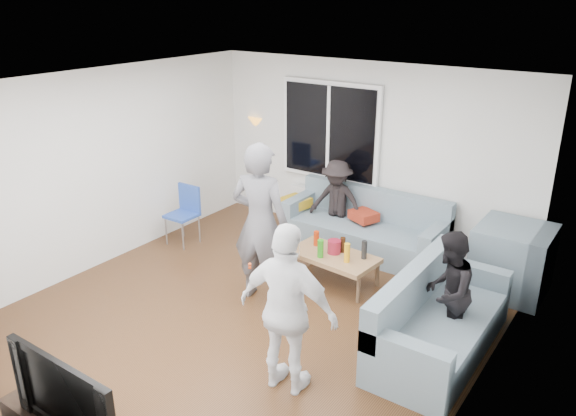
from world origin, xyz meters
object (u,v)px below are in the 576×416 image
Objects in this scene: player_right at (288,310)px; spectator_right at (448,292)px; coffee_table at (333,268)px; floor_lamp at (259,163)px; spectator_back at (336,202)px; sofa_right_section at (442,315)px; side_chair at (182,216)px; player_left at (260,223)px; sofa_back_section at (364,223)px; television at (76,391)px.

spectator_right is at bearing -128.62° from player_right.
coffee_table is 0.86× the size of spectator_right.
spectator_back is at bearing -16.00° from floor_lamp.
spectator_right is 1.02× the size of spectator_back.
sofa_right_section is 1.77m from coffee_table.
side_chair reaches higher than coffee_table.
player_right is at bearing 145.07° from sofa_right_section.
spectator_right is (0.00, 0.10, 0.22)m from sofa_right_section.
player_left is 1.71m from player_right.
sofa_right_section is at bearing -6.06° from side_chair.
sofa_right_section is 4.09m from side_chair.
sofa_back_section is at bearing -80.41° from player_right.
sofa_right_section is 1.76× the size of television.
spectator_back is 4.84m from television.
coffee_table is 3.74m from television.
coffee_table is (0.14, -1.07, -0.22)m from sofa_back_section.
player_right reaches higher than coffee_table.
coffee_table is at bearing -67.62° from spectator_back.
player_left is (-0.39, -1.87, 0.54)m from sofa_back_section.
spectator_back is at bearing -98.63° from player_left.
player_right is 1.31× the size of spectator_back.
coffee_table is (-1.64, 0.63, -0.22)m from sofa_right_section.
coffee_table is at bearing 90.10° from television.
sofa_back_section is 2.38m from floor_lamp.
sofa_back_section is at bearing 91.75° from television.
player_right is (1.22, -1.19, -0.14)m from player_left.
player_right is (3.12, -3.61, 0.04)m from floor_lamp.
spectator_right is at bearing 62.72° from television.
television is at bearing -33.50° from spectator_right.
sofa_right_section is 1.21× the size of player_right.
player_left reaches higher than floor_lamp.
sofa_right_section is at bearing -130.55° from player_right.
spectator_back is at bearing 118.96° from coffee_table.
side_chair is at bearing -35.23° from player_right.
spectator_back is (-2.25, 1.73, 0.20)m from sofa_right_section.
player_left is 1.94m from spectator_back.
spectator_back reaches higher than side_chair.
player_left is 1.54× the size of spectator_back.
floor_lamp is 0.95× the size of player_right.
television reaches higher than sofa_back_section.
spectator_back is at bearing -72.77° from player_right.
player_right is at bearing -70.79° from coffee_table.
sofa_back_section reaches higher than coffee_table.
spectator_back reaches higher than television.
sofa_right_section is at bearing -43.61° from sofa_back_section.
player_left is (-2.17, -0.18, 0.54)m from sofa_right_section.
player_right is at bearing 68.13° from television.
side_chair is 4.26m from television.
coffee_table is 2.98m from floor_lamp.
television is (2.43, -3.48, 0.34)m from side_chair.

